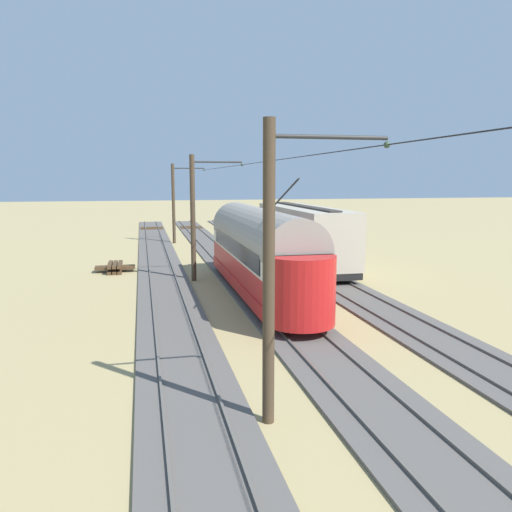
{
  "coord_description": "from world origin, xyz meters",
  "views": [
    {
      "loc": [
        5.57,
        28.65,
        5.71
      ],
      "look_at": [
        0.36,
        5.38,
        2.1
      ],
      "focal_mm": 35.79,
      "sensor_mm": 36.0,
      "label": 1
    }
  ],
  "objects_px": {
    "vintage_streetcar": "(259,250)",
    "boxcar_adjacent": "(303,235)",
    "catenary_pole_mid_near": "(194,215)",
    "catenary_pole_mid_far": "(272,269)",
    "catenary_pole_foreground": "(174,202)",
    "spare_tie_stack": "(115,267)"
  },
  "relations": [
    {
      "from": "catenary_pole_mid_near",
      "to": "spare_tie_stack",
      "type": "distance_m",
      "value": 6.88
    },
    {
      "from": "catenary_pole_foreground",
      "to": "vintage_streetcar",
      "type": "bearing_deg",
      "value": 97.12
    },
    {
      "from": "boxcar_adjacent",
      "to": "vintage_streetcar",
      "type": "bearing_deg",
      "value": 56.82
    },
    {
      "from": "catenary_pole_mid_near",
      "to": "boxcar_adjacent",
      "type": "bearing_deg",
      "value": -160.26
    },
    {
      "from": "boxcar_adjacent",
      "to": "catenary_pole_mid_near",
      "type": "xyz_separation_m",
      "value": [
        7.21,
        2.59,
        1.52
      ]
    },
    {
      "from": "catenary_pole_mid_far",
      "to": "spare_tie_stack",
      "type": "bearing_deg",
      "value": -77.83
    },
    {
      "from": "catenary_pole_mid_far",
      "to": "catenary_pole_foreground",
      "type": "bearing_deg",
      "value": -90.0
    },
    {
      "from": "catenary_pole_mid_near",
      "to": "catenary_pole_mid_far",
      "type": "relative_size",
      "value": 1.0
    },
    {
      "from": "vintage_streetcar",
      "to": "catenary_pole_mid_near",
      "type": "xyz_separation_m",
      "value": [
        2.71,
        -4.29,
        1.43
      ]
    },
    {
      "from": "vintage_streetcar",
      "to": "catenary_pole_foreground",
      "type": "distance_m",
      "value": 21.93
    },
    {
      "from": "vintage_streetcar",
      "to": "boxcar_adjacent",
      "type": "distance_m",
      "value": 8.22
    },
    {
      "from": "catenary_pole_mid_near",
      "to": "vintage_streetcar",
      "type": "bearing_deg",
      "value": 122.31
    },
    {
      "from": "catenary_pole_mid_far",
      "to": "catenary_pole_mid_near",
      "type": "bearing_deg",
      "value": -90.0
    },
    {
      "from": "vintage_streetcar",
      "to": "spare_tie_stack",
      "type": "distance_m",
      "value": 11.1
    },
    {
      "from": "catenary_pole_mid_near",
      "to": "spare_tie_stack",
      "type": "height_order",
      "value": "catenary_pole_mid_near"
    },
    {
      "from": "spare_tie_stack",
      "to": "catenary_pole_mid_far",
      "type": "bearing_deg",
      "value": 102.17
    },
    {
      "from": "catenary_pole_mid_far",
      "to": "spare_tie_stack",
      "type": "relative_size",
      "value": 2.93
    },
    {
      "from": "boxcar_adjacent",
      "to": "catenary_pole_mid_far",
      "type": "xyz_separation_m",
      "value": [
        7.21,
        20.01,
        1.52
      ]
    },
    {
      "from": "boxcar_adjacent",
      "to": "catenary_pole_mid_near",
      "type": "relative_size",
      "value": 1.77
    },
    {
      "from": "catenary_pole_mid_far",
      "to": "spare_tie_stack",
      "type": "xyz_separation_m",
      "value": [
        4.58,
        -21.25,
        -3.42
      ]
    },
    {
      "from": "vintage_streetcar",
      "to": "catenary_pole_mid_far",
      "type": "bearing_deg",
      "value": 78.33
    },
    {
      "from": "vintage_streetcar",
      "to": "catenary_pole_mid_far",
      "type": "height_order",
      "value": "catenary_pole_mid_far"
    }
  ]
}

